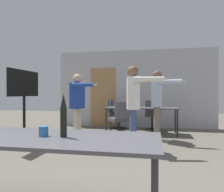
# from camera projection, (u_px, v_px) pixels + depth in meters

# --- Properties ---
(back_wall) EXTENTS (5.38, 0.12, 2.64)m
(back_wall) POSITION_uv_depth(u_px,v_px,m) (133.00, 89.00, 7.52)
(back_wall) COLOR #BCBCC1
(back_wall) RESTS_ON ground_plane
(conference_table_near) EXTENTS (1.98, 0.84, 0.75)m
(conference_table_near) POSITION_uv_depth(u_px,v_px,m) (51.00, 143.00, 1.99)
(conference_table_near) COLOR #4C4C51
(conference_table_near) RESTS_ON ground_plane
(conference_table_far) EXTENTS (2.06, 0.73, 0.75)m
(conference_table_far) POSITION_uv_depth(u_px,v_px,m) (141.00, 110.00, 6.27)
(conference_table_far) COLOR #4C4C51
(conference_table_far) RESTS_ON ground_plane
(tv_screen) EXTENTS (0.44, 1.11, 1.66)m
(tv_screen) POSITION_uv_depth(u_px,v_px,m) (24.00, 98.00, 4.79)
(tv_screen) COLOR black
(tv_screen) RESTS_ON ground_plane
(person_right_polo) EXTENTS (0.85, 0.63, 1.71)m
(person_right_polo) POSITION_uv_depth(u_px,v_px,m) (134.00, 99.00, 4.43)
(person_right_polo) COLOR #3D4C75
(person_right_polo) RESTS_ON ground_plane
(person_center_tall) EXTENTS (0.78, 0.69, 1.72)m
(person_center_tall) POSITION_uv_depth(u_px,v_px,m) (158.00, 98.00, 5.36)
(person_center_tall) COLOR slate
(person_center_tall) RESTS_ON ground_plane
(person_near_casual) EXTENTS (0.72, 0.65, 1.62)m
(person_near_casual) POSITION_uv_depth(u_px,v_px,m) (78.00, 100.00, 5.29)
(person_near_casual) COLOR beige
(person_near_casual) RESTS_ON ground_plane
(office_chair_side_rolled) EXTENTS (0.52, 0.57, 0.94)m
(office_chair_side_rolled) POSITION_uv_depth(u_px,v_px,m) (152.00, 116.00, 6.74)
(office_chair_side_rolled) COLOR black
(office_chair_side_rolled) RESTS_ON ground_plane
(office_chair_mid_tucked) EXTENTS (0.66, 0.68, 0.94)m
(office_chair_mid_tucked) POSITION_uv_depth(u_px,v_px,m) (120.00, 121.00, 5.52)
(office_chair_mid_tucked) COLOR black
(office_chair_mid_tucked) RESTS_ON ground_plane
(office_chair_far_left) EXTENTS (0.66, 0.63, 0.95)m
(office_chair_far_left) POSITION_uv_depth(u_px,v_px,m) (116.00, 115.00, 7.17)
(office_chair_far_left) COLOR black
(office_chair_far_left) RESTS_ON ground_plane
(beer_bottle) EXTENTS (0.06, 0.06, 0.40)m
(beer_bottle) POSITION_uv_depth(u_px,v_px,m) (64.00, 116.00, 1.96)
(beer_bottle) COLOR black
(beer_bottle) RESTS_ON conference_table_near
(drink_cup) EXTENTS (0.08, 0.08, 0.09)m
(drink_cup) POSITION_uv_depth(u_px,v_px,m) (44.00, 131.00, 2.00)
(drink_cup) COLOR #2866A3
(drink_cup) RESTS_ON conference_table_near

